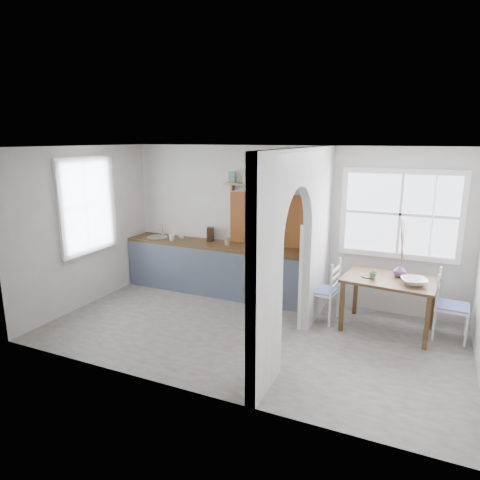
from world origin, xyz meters
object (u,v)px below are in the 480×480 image
at_px(vase, 400,270).
at_px(chair_right, 452,306).
at_px(chair_left, 322,290).
at_px(kettle, 306,246).
at_px(dining_table, 388,305).

bearing_deg(vase, chair_right, -4.54).
bearing_deg(chair_left, kettle, -133.82).
xyz_separation_m(kettle, vase, (1.45, -0.26, -0.15)).
bearing_deg(dining_table, kettle, 168.93).
distance_m(chair_right, vase, 0.82).
bearing_deg(chair_left, dining_table, 96.52).
bearing_deg(vase, dining_table, -125.45).
relative_size(chair_left, vase, 5.14).
bearing_deg(dining_table, chair_right, 12.47).
bearing_deg(kettle, dining_table, -1.16).
relative_size(chair_left, chair_right, 1.01).
height_order(chair_right, kettle, kettle).
bearing_deg(chair_left, chair_right, 98.81).
xyz_separation_m(chair_left, chair_right, (1.79, 0.12, -0.00)).
height_order(dining_table, chair_left, chair_left).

